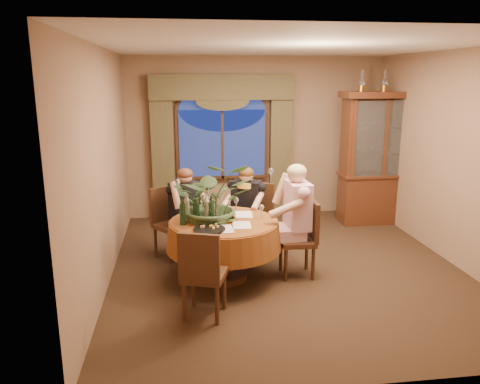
{
  "coord_description": "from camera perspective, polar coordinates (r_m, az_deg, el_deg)",
  "views": [
    {
      "loc": [
        -1.36,
        -5.66,
        2.44
      ],
      "look_at": [
        -0.64,
        -0.25,
        1.1
      ],
      "focal_mm": 35.0,
      "sensor_mm": 36.0,
      "label": 1
    }
  ],
  "objects": [
    {
      "name": "floor",
      "position": [
        6.31,
        5.57,
        -9.02
      ],
      "size": [
        5.0,
        5.0,
        0.0
      ],
      "primitive_type": "plane",
      "color": "black",
      "rests_on": "ground"
    },
    {
      "name": "wall_back",
      "position": [
        8.34,
        1.92,
        6.63
      ],
      "size": [
        4.5,
        0.0,
        4.5
      ],
      "primitive_type": "plane",
      "rotation": [
        1.57,
        0.0,
        0.0
      ],
      "color": "#826148",
      "rests_on": "ground"
    },
    {
      "name": "wall_right",
      "position": [
        6.79,
        24.73,
        3.72
      ],
      "size": [
        0.0,
        5.0,
        5.0
      ],
      "primitive_type": "plane",
      "rotation": [
        1.57,
        0.0,
        -1.57
      ],
      "color": "#826148",
      "rests_on": "ground"
    },
    {
      "name": "ceiling",
      "position": [
        5.83,
        6.24,
        17.26
      ],
      "size": [
        5.0,
        5.0,
        0.0
      ],
      "primitive_type": "plane",
      "rotation": [
        3.14,
        0.0,
        0.0
      ],
      "color": "white",
      "rests_on": "wall_back"
    },
    {
      "name": "window",
      "position": [
        8.2,
        -2.17,
        5.8
      ],
      "size": [
        1.62,
        0.1,
        1.32
      ],
      "primitive_type": null,
      "color": "navy",
      "rests_on": "wall_back"
    },
    {
      "name": "arched_transom",
      "position": [
        8.13,
        -2.22,
        11.25
      ],
      "size": [
        1.6,
        0.06,
        0.44
      ],
      "primitive_type": null,
      "color": "navy",
      "rests_on": "wall_back"
    },
    {
      "name": "drapery_left",
      "position": [
        8.14,
        -9.38,
        4.71
      ],
      "size": [
        0.38,
        0.14,
        2.32
      ],
      "primitive_type": "cube",
      "color": "#443E25",
      "rests_on": "floor"
    },
    {
      "name": "drapery_right",
      "position": [
        8.33,
        4.97,
        5.05
      ],
      "size": [
        0.38,
        0.14,
        2.32
      ],
      "primitive_type": "cube",
      "color": "#443E25",
      "rests_on": "floor"
    },
    {
      "name": "swag_valance",
      "position": [
        8.05,
        -2.18,
        12.65
      ],
      "size": [
        2.45,
        0.16,
        0.42
      ],
      "primitive_type": null,
      "color": "#443E25",
      "rests_on": "wall_back"
    },
    {
      "name": "dining_table",
      "position": [
        5.81,
        -1.97,
        -7.02
      ],
      "size": [
        1.43,
        1.43,
        0.75
      ],
      "primitive_type": "cylinder",
      "rotation": [
        0.0,
        0.0,
        -0.01
      ],
      "color": "maroon",
      "rests_on": "floor"
    },
    {
      "name": "china_cabinet",
      "position": [
        8.24,
        16.59,
        3.92
      ],
      "size": [
        1.37,
        0.54,
        2.22
      ],
      "primitive_type": "cube",
      "color": "#3E1A0C",
      "rests_on": "floor"
    },
    {
      "name": "oil_lamp_left",
      "position": [
        7.98,
        14.64,
        12.99
      ],
      "size": [
        0.11,
        0.11,
        0.34
      ],
      "primitive_type": null,
      "color": "#A5722D",
      "rests_on": "china_cabinet"
    },
    {
      "name": "oil_lamp_center",
      "position": [
        8.13,
        17.22,
        12.83
      ],
      "size": [
        0.11,
        0.11,
        0.34
      ],
      "primitive_type": null,
      "color": "#A5722D",
      "rests_on": "china_cabinet"
    },
    {
      "name": "oil_lamp_right",
      "position": [
        8.3,
        19.7,
        12.65
      ],
      "size": [
        0.11,
        0.11,
        0.34
      ],
      "primitive_type": null,
      "color": "#A5722D",
      "rests_on": "china_cabinet"
    },
    {
      "name": "chair_right",
      "position": [
        5.9,
        6.98,
        -5.72
      ],
      "size": [
        0.43,
        0.43,
        0.96
      ],
      "primitive_type": "cube",
      "rotation": [
        0.0,
        0.0,
        1.54
      ],
      "color": "black",
      "rests_on": "floor"
    },
    {
      "name": "chair_back_right",
      "position": [
        6.66,
        1.82,
        -3.33
      ],
      "size": [
        0.58,
        0.58,
        0.96
      ],
      "primitive_type": "cube",
      "rotation": [
        0.0,
        0.0,
        -3.69
      ],
      "color": "black",
      "rests_on": "floor"
    },
    {
      "name": "chair_back",
      "position": [
        6.52,
        -8.27,
        -3.85
      ],
      "size": [
        0.59,
        0.59,
        0.96
      ],
      "primitive_type": "cube",
      "rotation": [
        0.0,
        0.0,
        -2.47
      ],
      "color": "black",
      "rests_on": "floor"
    },
    {
      "name": "chair_front_left",
      "position": [
        4.91,
        -4.37,
        -9.78
      ],
      "size": [
        0.53,
        0.53,
        0.96
      ],
      "primitive_type": "cube",
      "rotation": [
        0.0,
        0.0,
        -0.31
      ],
      "color": "black",
      "rests_on": "floor"
    },
    {
      "name": "person_pink",
      "position": [
        5.9,
        6.97,
        -3.35
      ],
      "size": [
        0.49,
        0.53,
        1.42
      ],
      "primitive_type": null,
      "rotation": [
        0.0,
        0.0,
        -4.66
      ],
      "color": "#D5A6B3",
      "rests_on": "floor"
    },
    {
      "name": "person_back",
      "position": [
        6.46,
        -6.68,
        -2.55
      ],
      "size": [
        0.6,
        0.59,
        1.26
      ],
      "primitive_type": null,
      "rotation": [
        0.0,
        0.0,
        -2.62
      ],
      "color": "black",
      "rests_on": "floor"
    },
    {
      "name": "person_scarf",
      "position": [
        6.55,
        0.79,
        -2.28
      ],
      "size": [
        0.58,
        0.57,
        1.25
      ],
      "primitive_type": null,
      "rotation": [
        0.0,
        0.0,
        -3.59
      ],
      "color": "black",
      "rests_on": "floor"
    },
    {
      "name": "stoneware_vase",
      "position": [
        5.77,
        -3.46,
        -1.91
      ],
      "size": [
        0.14,
        0.14,
        0.26
      ],
      "primitive_type": null,
      "color": "#8D7B5C",
      "rests_on": "dining_table"
    },
    {
      "name": "centerpiece_plant",
      "position": [
        5.62,
        -3.34,
        2.74
      ],
      "size": [
        0.96,
        1.06,
        0.83
      ],
      "primitive_type": "imported",
      "color": "#39542F",
      "rests_on": "dining_table"
    },
    {
      "name": "olive_bowl",
      "position": [
        5.63,
        -1.43,
        -3.41
      ],
      "size": [
        0.16,
        0.16,
        0.05
      ],
      "primitive_type": "imported",
      "color": "#4F6136",
      "rests_on": "dining_table"
    },
    {
      "name": "cheese_platter",
      "position": [
        5.33,
        -3.75,
        -4.57
      ],
      "size": [
        0.37,
        0.37,
        0.02
      ],
      "primitive_type": "cylinder",
      "color": "black",
      "rests_on": "dining_table"
    },
    {
      "name": "wine_bottle_0",
      "position": [
        5.66,
        -4.11,
        -1.88
      ],
      "size": [
        0.07,
        0.07,
        0.33
      ],
      "primitive_type": "cylinder",
      "color": "tan",
      "rests_on": "dining_table"
    },
    {
      "name": "wine_bottle_1",
      "position": [
        5.57,
        -3.51,
        -2.11
      ],
      "size": [
        0.07,
        0.07,
        0.33
      ],
      "primitive_type": "cylinder",
      "color": "black",
      "rests_on": "dining_table"
    },
    {
      "name": "wine_bottle_2",
      "position": [
        5.71,
        -6.51,
        -1.78
      ],
      "size": [
        0.07,
        0.07,
        0.33
      ],
      "primitive_type": "cylinder",
      "color": "tan",
      "rests_on": "dining_table"
    },
    {
      "name": "wine_bottle_3",
      "position": [
        5.53,
        -7.02,
        -2.33
      ],
      "size": [
        0.07,
        0.07,
        0.33
      ],
      "primitive_type": "cylinder",
      "color": "black",
      "rests_on": "dining_table"
    },
    {
      "name": "wine_bottle_4",
      "position": [
        5.81,
        -5.42,
        -1.49
      ],
      "size": [
        0.07,
        0.07,
        0.33
      ],
      "primitive_type": "cylinder",
      "color": "black",
      "rests_on": "dining_table"
    },
    {
      "name": "wine_bottle_5",
      "position": [
        5.59,
        -5.31,
        -2.1
      ],
      "size": [
        0.07,
        0.07,
        0.33
      ],
      "primitive_type": "cylinder",
      "color": "black",
      "rests_on": "dining_table"
    },
    {
      "name": "tasting_paper_0",
      "position": [
        5.5,
        0.22,
        -4.04
      ],
      "size": [
        0.23,
        0.31,
        0.0
      ],
      "primitive_type": "cube",
      "rotation": [
        0.0,
        0.0,
        -0.07
      ],
      "color": "white",
      "rests_on": "dining_table"
    },
    {
      "name": "tasting_paper_1",
      "position": [
        5.91,
        0.47,
        -2.77
      ],
      "size": [
        0.24,
        0.32,
        0.0
      ],
      "primitive_type": "cube",
      "rotation": [
        0.0,
        0.0,
        -0.09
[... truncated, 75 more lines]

